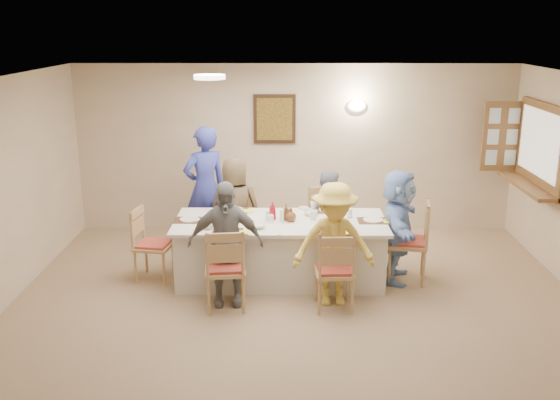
{
  "coord_description": "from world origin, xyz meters",
  "views": [
    {
      "loc": [
        -0.13,
        -5.66,
        3.06
      ],
      "look_at": [
        -0.2,
        1.4,
        1.05
      ],
      "focal_mm": 40.0,
      "sensor_mm": 36.0,
      "label": 1
    }
  ],
  "objects_px": {
    "chair_back_right": "(325,223)",
    "chair_left_end": "(154,244)",
    "diner_back_left": "(235,209)",
    "condiment_ketchup": "(273,211)",
    "caregiver": "(205,188)",
    "diner_right_end": "(398,226)",
    "dining_table": "(280,250)",
    "diner_back_right": "(326,216)",
    "chair_front_right": "(334,270)",
    "chair_front_left": "(225,267)",
    "chair_right_end": "(408,241)",
    "diner_front_right": "(334,245)",
    "serving_hatch": "(541,147)",
    "chair_back_left": "(236,223)",
    "diner_front_left": "(226,244)"
  },
  "relations": [
    {
      "from": "chair_back_right",
      "to": "chair_left_end",
      "type": "relative_size",
      "value": 1.03
    },
    {
      "from": "diner_back_left",
      "to": "condiment_ketchup",
      "type": "distance_m",
      "value": 0.83
    },
    {
      "from": "condiment_ketchup",
      "to": "chair_back_right",
      "type": "bearing_deg",
      "value": 47.47
    },
    {
      "from": "caregiver",
      "to": "condiment_ketchup",
      "type": "relative_size",
      "value": 7.66
    },
    {
      "from": "chair_left_end",
      "to": "condiment_ketchup",
      "type": "distance_m",
      "value": 1.52
    },
    {
      "from": "chair_back_right",
      "to": "diner_right_end",
      "type": "bearing_deg",
      "value": -54.45
    },
    {
      "from": "dining_table",
      "to": "diner_back_left",
      "type": "xyz_separation_m",
      "value": [
        -0.6,
        0.68,
        0.32
      ]
    },
    {
      "from": "chair_left_end",
      "to": "diner_back_right",
      "type": "relative_size",
      "value": 0.74
    },
    {
      "from": "chair_back_right",
      "to": "chair_front_right",
      "type": "relative_size",
      "value": 1.03
    },
    {
      "from": "chair_front_left",
      "to": "condiment_ketchup",
      "type": "height_order",
      "value": "condiment_ketchup"
    },
    {
      "from": "chair_right_end",
      "to": "dining_table",
      "type": "bearing_deg",
      "value": -79.22
    },
    {
      "from": "chair_right_end",
      "to": "chair_front_right",
      "type": "bearing_deg",
      "value": -39.12
    },
    {
      "from": "diner_back_right",
      "to": "caregiver",
      "type": "relative_size",
      "value": 0.71
    },
    {
      "from": "chair_left_end",
      "to": "chair_front_left",
      "type": "bearing_deg",
      "value": -121.54
    },
    {
      "from": "diner_front_right",
      "to": "chair_right_end",
      "type": "bearing_deg",
      "value": 32.04
    },
    {
      "from": "serving_hatch",
      "to": "chair_back_left",
      "type": "relative_size",
      "value": 1.61
    },
    {
      "from": "diner_back_right",
      "to": "diner_back_left",
      "type": "bearing_deg",
      "value": 11.7
    },
    {
      "from": "chair_right_end",
      "to": "diner_back_left",
      "type": "bearing_deg",
      "value": -96.77
    },
    {
      "from": "chair_back_right",
      "to": "diner_back_right",
      "type": "relative_size",
      "value": 0.76
    },
    {
      "from": "chair_back_right",
      "to": "diner_front_right",
      "type": "distance_m",
      "value": 1.5
    },
    {
      "from": "dining_table",
      "to": "condiment_ketchup",
      "type": "xyz_separation_m",
      "value": [
        -0.09,
        0.04,
        0.49
      ]
    },
    {
      "from": "chair_front_left",
      "to": "chair_right_end",
      "type": "relative_size",
      "value": 0.94
    },
    {
      "from": "dining_table",
      "to": "chair_right_end",
      "type": "xyz_separation_m",
      "value": [
        1.55,
        0.0,
        0.13
      ]
    },
    {
      "from": "diner_front_left",
      "to": "diner_front_right",
      "type": "distance_m",
      "value": 1.2
    },
    {
      "from": "chair_back_left",
      "to": "diner_right_end",
      "type": "distance_m",
      "value": 2.19
    },
    {
      "from": "chair_front_left",
      "to": "condiment_ketchup",
      "type": "xyz_separation_m",
      "value": [
        0.51,
        0.84,
        0.4
      ]
    },
    {
      "from": "diner_back_right",
      "to": "diner_front_left",
      "type": "xyz_separation_m",
      "value": [
        -1.2,
        -1.36,
        0.1
      ]
    },
    {
      "from": "chair_back_right",
      "to": "diner_back_right",
      "type": "bearing_deg",
      "value": -100.16
    },
    {
      "from": "chair_front_left",
      "to": "chair_front_right",
      "type": "bearing_deg",
      "value": 173.03
    },
    {
      "from": "chair_back_right",
      "to": "chair_left_end",
      "type": "distance_m",
      "value": 2.29
    },
    {
      "from": "chair_back_left",
      "to": "diner_front_left",
      "type": "bearing_deg",
      "value": -78.18
    },
    {
      "from": "diner_back_left",
      "to": "diner_right_end",
      "type": "height_order",
      "value": "diner_back_left"
    },
    {
      "from": "serving_hatch",
      "to": "diner_front_left",
      "type": "xyz_separation_m",
      "value": [
        -4.01,
        -1.57,
        -0.79
      ]
    },
    {
      "from": "dining_table",
      "to": "condiment_ketchup",
      "type": "bearing_deg",
      "value": 155.38
    },
    {
      "from": "diner_front_left",
      "to": "diner_front_right",
      "type": "bearing_deg",
      "value": -3.32
    },
    {
      "from": "condiment_ketchup",
      "to": "diner_front_left",
      "type": "bearing_deg",
      "value": -124.97
    },
    {
      "from": "serving_hatch",
      "to": "condiment_ketchup",
      "type": "distance_m",
      "value": 3.66
    },
    {
      "from": "diner_back_left",
      "to": "diner_right_end",
      "type": "bearing_deg",
      "value": 164.57
    },
    {
      "from": "chair_left_end",
      "to": "serving_hatch",
      "type": "bearing_deg",
      "value": -71.23
    },
    {
      "from": "serving_hatch",
      "to": "chair_back_left",
      "type": "height_order",
      "value": "serving_hatch"
    },
    {
      "from": "diner_right_end",
      "to": "diner_back_right",
      "type": "bearing_deg",
      "value": 61.4
    },
    {
      "from": "dining_table",
      "to": "diner_back_left",
      "type": "relative_size",
      "value": 1.83
    },
    {
      "from": "chair_back_right",
      "to": "chair_left_end",
      "type": "height_order",
      "value": "chair_back_right"
    },
    {
      "from": "diner_front_left",
      "to": "diner_front_right",
      "type": "xyz_separation_m",
      "value": [
        1.2,
        0.0,
        -0.01
      ]
    },
    {
      "from": "serving_hatch",
      "to": "diner_front_left",
      "type": "bearing_deg",
      "value": -158.57
    },
    {
      "from": "dining_table",
      "to": "chair_front_right",
      "type": "distance_m",
      "value": 1.0
    },
    {
      "from": "diner_back_right",
      "to": "condiment_ketchup",
      "type": "bearing_deg",
      "value": 54.23
    },
    {
      "from": "diner_back_left",
      "to": "diner_back_right",
      "type": "bearing_deg",
      "value": -176.83
    },
    {
      "from": "serving_hatch",
      "to": "dining_table",
      "type": "relative_size",
      "value": 0.59
    },
    {
      "from": "serving_hatch",
      "to": "caregiver",
      "type": "relative_size",
      "value": 0.87
    }
  ]
}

